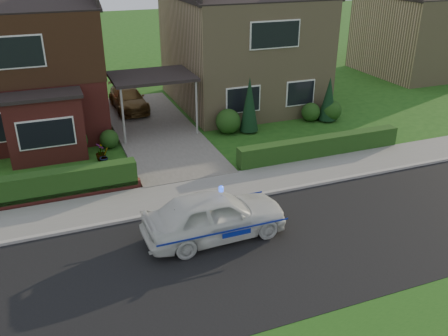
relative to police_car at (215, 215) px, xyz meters
name	(u,v)px	position (x,y,z in m)	size (l,w,h in m)	color
ground	(245,254)	(0.50, -1.20, -0.75)	(120.00, 120.00, 0.00)	#1C4C14
road	(245,254)	(0.50, -1.20, -0.75)	(60.00, 6.00, 0.02)	black
kerb	(210,204)	(0.50, 1.85, -0.69)	(60.00, 0.16, 0.12)	#9E9993
sidewalk	(200,191)	(0.50, 2.90, -0.70)	(60.00, 2.00, 0.10)	slate
driveway	(155,130)	(0.50, 9.80, -0.69)	(3.80, 12.00, 0.12)	#666059
house_left	(14,49)	(-5.28, 12.70, 3.06)	(7.50, 9.53, 7.25)	maroon
house_right	(241,37)	(6.30, 12.79, 2.91)	(7.50, 8.06, 7.25)	#9C8760
carport_link	(152,77)	(0.50, 9.75, 1.90)	(3.80, 3.00, 2.77)	black
dwarf_wall	(30,201)	(-5.30, 4.10, -0.57)	(7.70, 0.25, 0.36)	maroon
hedge_left	(31,204)	(-5.30, 4.25, -0.75)	(7.50, 0.55, 0.90)	#123913
hedge_right	(319,157)	(6.30, 4.15, -0.75)	(7.50, 0.55, 0.80)	#123913
shrub_left_mid	(72,141)	(-3.50, 8.10, -0.09)	(1.32, 1.32, 1.32)	#123913
shrub_left_near	(109,139)	(-1.90, 8.40, -0.33)	(0.84, 0.84, 0.84)	#123913
shrub_right_near	(228,121)	(3.70, 8.20, -0.15)	(1.20, 1.20, 1.20)	#123913
shrub_right_mid	(311,112)	(8.30, 8.30, -0.27)	(0.96, 0.96, 0.96)	#123913
shrub_right_far	(331,110)	(9.30, 8.00, -0.21)	(1.08, 1.08, 1.08)	#123913
conifer_a	(249,106)	(4.70, 8.00, 0.55)	(0.90, 0.90, 2.60)	black
conifer_b	(329,100)	(9.10, 8.00, 0.35)	(0.90, 0.90, 2.20)	black
neighbour_right	(418,35)	(20.50, 14.80, 1.85)	(6.50, 7.00, 5.20)	#9C8760
police_car	(215,215)	(0.00, 0.00, 0.00)	(4.06, 4.46, 1.67)	silver
driveway_car	(128,99)	(-0.09, 13.30, -0.05)	(1.62, 3.98, 1.15)	brown
potted_plant_b	(105,157)	(-2.37, 6.60, -0.38)	(0.41, 0.33, 0.75)	gray
potted_plant_c	(101,152)	(-2.46, 7.11, -0.38)	(0.42, 0.42, 0.75)	gray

